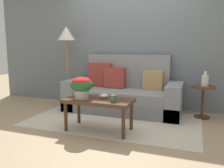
{
  "coord_description": "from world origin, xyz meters",
  "views": [
    {
      "loc": [
        1.26,
        -3.34,
        1.2
      ],
      "look_at": [
        -0.03,
        0.15,
        0.61
      ],
      "focal_mm": 36.87,
      "sensor_mm": 36.0,
      "label": 1
    }
  ],
  "objects": [
    {
      "name": "coffee_table",
      "position": [
        -0.03,
        -0.4,
        0.42
      ],
      "size": [
        0.97,
        0.5,
        0.48
      ],
      "color": "#442D1B",
      "rests_on": "ground"
    },
    {
      "name": "side_table",
      "position": [
        1.39,
        0.8,
        0.39
      ],
      "size": [
        0.4,
        0.4,
        0.56
      ],
      "color": "#4C331E",
      "rests_on": "ground"
    },
    {
      "name": "potted_plant",
      "position": [
        -0.27,
        -0.47,
        0.67
      ],
      "size": [
        0.32,
        0.32,
        0.31
      ],
      "color": "#B7B2A8",
      "rests_on": "coffee_table"
    },
    {
      "name": "snack_bowl",
      "position": [
        0.03,
        -0.33,
        0.51
      ],
      "size": [
        0.13,
        0.13,
        0.07
      ],
      "color": "silver",
      "rests_on": "coffee_table"
    },
    {
      "name": "floor_lamp",
      "position": [
        -1.3,
        0.87,
        1.38
      ],
      "size": [
        0.37,
        0.37,
        1.64
      ],
      "color": "olive",
      "rests_on": "ground"
    },
    {
      "name": "ground_plane",
      "position": [
        0.0,
        0.0,
        0.0
      ],
      "size": [
        14.0,
        14.0,
        0.0
      ],
      "primitive_type": "plane",
      "color": "tan"
    },
    {
      "name": "table_vase",
      "position": [
        1.4,
        0.82,
        0.66
      ],
      "size": [
        0.12,
        0.12,
        0.25
      ],
      "color": "silver",
      "rests_on": "side_table"
    },
    {
      "name": "wall_back",
      "position": [
        0.0,
        1.22,
        1.34
      ],
      "size": [
        6.4,
        0.12,
        2.68
      ],
      "primitive_type": "cube",
      "color": "slate",
      "rests_on": "ground"
    },
    {
      "name": "couch",
      "position": [
        -0.04,
        0.76,
        0.32
      ],
      "size": [
        2.15,
        0.86,
        1.07
      ],
      "color": "slate",
      "rests_on": "ground"
    },
    {
      "name": "coffee_mug",
      "position": [
        0.23,
        -0.5,
        0.53
      ],
      "size": [
        0.12,
        0.08,
        0.09
      ],
      "color": "#3D664C",
      "rests_on": "coffee_table"
    },
    {
      "name": "area_rug",
      "position": [
        0.0,
        0.14,
        0.01
      ],
      "size": [
        2.77,
        1.61,
        0.01
      ],
      "primitive_type": "cube",
      "color": "beige",
      "rests_on": "ground"
    }
  ]
}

